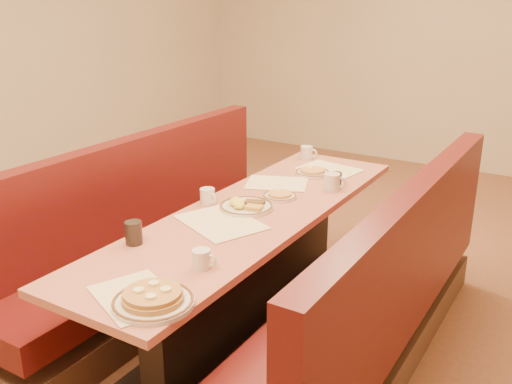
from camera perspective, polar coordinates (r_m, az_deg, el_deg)
The scene contains 18 objects.
ground at distance 3.50m, azimuth -0.37°, elevation -13.46°, with size 8.00×8.00×0.00m, color #9E6647.
diner_table at distance 3.31m, azimuth -0.38°, elevation -8.00°, with size 0.70×2.50×0.75m.
booth_left at distance 3.72m, azimuth -10.05°, elevation -5.35°, with size 0.55×2.50×1.05m.
booth_right at distance 3.04m, azimuth 11.65°, elevation -11.37°, with size 0.55×2.50×1.05m.
placemat_near_left at distance 3.00m, azimuth -3.54°, elevation -3.01°, with size 0.45×0.34×0.00m, color #F7E9C1.
placemat_near_right at distance 2.35m, azimuth -11.94°, elevation -10.15°, with size 0.37×0.28×0.00m, color #F7E9C1.
placemat_far_left at distance 3.61m, azimuth 2.10°, elevation 0.89°, with size 0.38×0.28×0.00m, color #F7E9C1.
placemat_far_right at distance 3.92m, azimuth 7.32°, elevation 2.27°, with size 0.39×0.29×0.00m, color #F7E9C1.
pancake_plate at distance 2.27m, azimuth -10.26°, elevation -10.53°, with size 0.32×0.32×0.07m.
eggs_plate at distance 3.18m, azimuth -1.05°, elevation -1.39°, with size 0.30×0.30×0.06m.
extra_plate_mid at distance 3.36m, azimuth 2.39°, elevation -0.34°, with size 0.20×0.20×0.04m.
extra_plate_far at distance 3.81m, azimuth 5.67°, elevation 2.00°, with size 0.23×0.23×0.05m.
coffee_mug_a at distance 2.51m, azimuth -5.42°, elevation -6.67°, with size 0.12×0.08×0.09m.
coffee_mug_b at distance 3.26m, azimuth -4.84°, elevation -0.41°, with size 0.12×0.08×0.09m.
coffee_mug_c at distance 3.51m, azimuth 7.68°, elevation 1.04°, with size 0.13×0.10×0.10m.
coffee_mug_d at distance 4.16m, azimuth 5.12°, elevation 3.96°, with size 0.12×0.09×0.09m.
soda_tumbler_near at distance 2.80m, azimuth -12.15°, elevation -4.01°, with size 0.08×0.08×0.11m.
soda_tumbler_mid at distance 3.58m, azimuth 8.04°, elevation 1.26°, with size 0.07×0.07×0.09m.
Camera 1 is at (1.56, -2.50, 1.89)m, focal length 40.00 mm.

